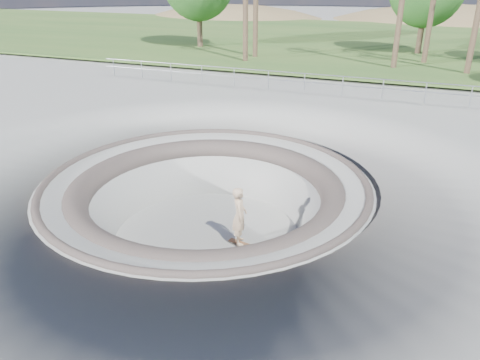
{
  "coord_description": "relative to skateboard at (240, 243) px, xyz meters",
  "views": [
    {
      "loc": [
        5.98,
        -12.05,
        5.98
      ],
      "look_at": [
        0.89,
        0.67,
        -0.1
      ],
      "focal_mm": 35.0,
      "sensor_mm": 36.0,
      "label": 1
    }
  ],
  "objects": [
    {
      "name": "ground",
      "position": [
        -1.24,
        0.26,
        1.84
      ],
      "size": [
        180.0,
        180.0,
        0.0
      ],
      "primitive_type": "plane",
      "color": "gray",
      "rests_on": "ground"
    },
    {
      "name": "skate_bowl",
      "position": [
        -1.24,
        0.26,
        0.01
      ],
      "size": [
        14.0,
        14.0,
        4.1
      ],
      "color": "gray",
      "rests_on": "ground"
    },
    {
      "name": "skater",
      "position": [
        0.0,
        -0.0,
        0.96
      ],
      "size": [
        0.69,
        0.81,
        1.89
      ],
      "primitive_type": "imported",
      "rotation": [
        0.0,
        0.0,
        1.98
      ],
      "color": "tan",
      "rests_on": "skateboard"
    },
    {
      "name": "skateboard",
      "position": [
        0.0,
        0.0,
        0.0
      ],
      "size": [
        0.77,
        0.35,
        0.08
      ],
      "color": "brown",
      "rests_on": "ground"
    },
    {
      "name": "distant_hills",
      "position": [
        2.54,
        57.43,
        -5.18
      ],
      "size": [
        103.2,
        45.0,
        28.6
      ],
      "color": "brown",
      "rests_on": "ground"
    },
    {
      "name": "safety_railing",
      "position": [
        -1.24,
        12.26,
        2.53
      ],
      "size": [
        25.0,
        0.06,
        1.03
      ],
      "color": "#95979D",
      "rests_on": "ground"
    },
    {
      "name": "grass_strip",
      "position": [
        -1.24,
        34.26,
        2.06
      ],
      "size": [
        180.0,
        36.0,
        0.12
      ],
      "color": "#2F5421",
      "rests_on": "ground"
    }
  ]
}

